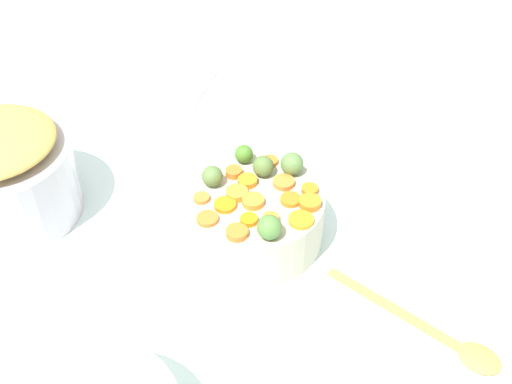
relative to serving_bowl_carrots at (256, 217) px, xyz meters
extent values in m
cube|color=white|center=(-0.02, 0.00, -0.06)|extent=(2.40, 2.40, 0.02)
cylinder|color=#B9B299|center=(0.00, 0.00, 0.00)|extent=(0.23, 0.23, 0.09)
cylinder|color=#BDB1BC|center=(-0.05, -0.42, 0.02)|extent=(0.24, 0.24, 0.13)
cylinder|color=orange|center=(0.05, 0.07, 0.05)|extent=(0.05, 0.05, 0.01)
cylinder|color=orange|center=(-0.05, -0.04, 0.05)|extent=(0.03, 0.03, 0.01)
cylinder|color=orange|center=(0.05, 0.02, 0.05)|extent=(0.03, 0.03, 0.01)
cylinder|color=orange|center=(0.00, -0.03, 0.05)|extent=(0.05, 0.05, 0.01)
cylinder|color=orange|center=(0.01, 0.05, 0.05)|extent=(0.04, 0.04, 0.01)
cylinder|color=orange|center=(0.01, -0.09, 0.05)|extent=(0.03, 0.03, 0.01)
cylinder|color=orange|center=(0.02, -0.05, 0.05)|extent=(0.05, 0.05, 0.01)
cylinder|color=orange|center=(0.06, -0.01, 0.05)|extent=(0.03, 0.03, 0.01)
cylinder|color=orange|center=(-0.03, -0.01, 0.05)|extent=(0.04, 0.04, 0.01)
cylinder|color=orange|center=(-0.01, 0.09, 0.05)|extent=(0.04, 0.04, 0.01)
cylinder|color=orange|center=(0.02, 0.08, 0.05)|extent=(0.05, 0.05, 0.01)
cylinder|color=orange|center=(0.06, -0.07, 0.05)|extent=(0.03, 0.03, 0.01)
cylinder|color=orange|center=(-0.03, 0.04, 0.05)|extent=(0.04, 0.04, 0.01)
cylinder|color=orange|center=(0.09, -0.03, 0.05)|extent=(0.04, 0.04, 0.01)
cylinder|color=orange|center=(0.02, 0.00, 0.05)|extent=(0.05, 0.05, 0.01)
cylinder|color=orange|center=(-0.08, 0.02, 0.05)|extent=(0.04, 0.04, 0.01)
sphere|color=#4F7A38|center=(0.09, 0.02, 0.06)|extent=(0.04, 0.04, 0.04)
sphere|color=#536E36|center=(-0.05, 0.01, 0.06)|extent=(0.04, 0.04, 0.04)
sphere|color=#57733C|center=(-0.03, -0.07, 0.06)|extent=(0.03, 0.03, 0.03)
sphere|color=#577A40|center=(-0.06, 0.06, 0.06)|extent=(0.04, 0.04, 0.04)
sphere|color=#467727|center=(-0.09, -0.02, 0.06)|extent=(0.03, 0.03, 0.03)
cube|color=#AD8647|center=(0.15, 0.21, -0.04)|extent=(0.15, 0.19, 0.01)
ellipsoid|color=#AD8647|center=(0.23, 0.32, -0.04)|extent=(0.08, 0.08, 0.01)
cube|color=silver|center=(-0.46, -0.18, -0.04)|extent=(0.17, 0.14, 0.01)
camera|label=1|loc=(0.75, 0.02, 0.72)|focal=44.69mm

